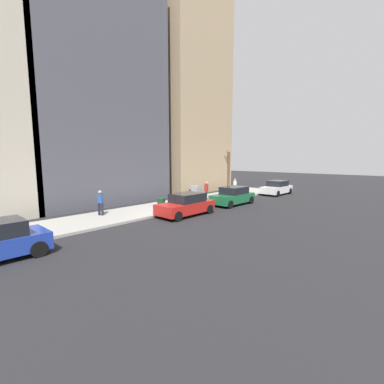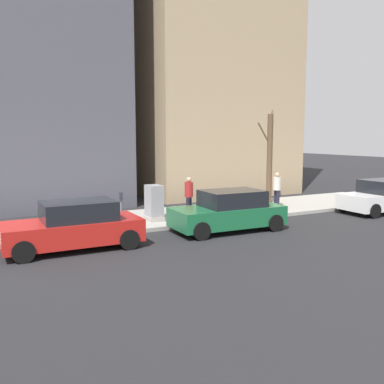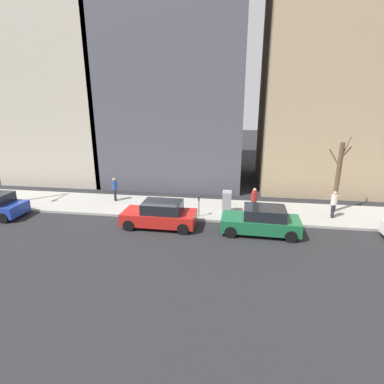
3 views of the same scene
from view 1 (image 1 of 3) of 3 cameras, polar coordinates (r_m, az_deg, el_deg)
ground_plane at (r=18.03m, az=-5.39°, el=-5.04°), size 120.00×120.00×0.00m
sidewalk at (r=19.51m, az=-9.38°, el=-3.93°), size 4.00×36.00×0.15m
parked_car_white at (r=29.40m, az=18.34°, el=0.90°), size 2.00×4.24×1.52m
parked_car_green at (r=22.00m, az=9.08°, el=-0.89°), size 2.04×4.25×1.52m
parked_car_red at (r=17.62m, az=-1.34°, el=-2.86°), size 1.96×4.22×1.52m
parking_meter at (r=20.09m, az=-0.48°, el=-0.88°), size 0.14×0.10×1.35m
utility_box at (r=21.90m, az=0.85°, el=-0.54°), size 0.83×0.61×1.43m
bare_tree at (r=27.95m, az=8.10°, el=4.49°), size 0.99×1.55×4.73m
trash_bin at (r=18.70m, az=-6.85°, el=-2.73°), size 0.56×0.56×0.90m
pedestrian_near_meter at (r=27.15m, az=9.50°, el=1.41°), size 0.39×0.36×1.66m
pedestrian_midblock at (r=23.29m, az=3.21°, el=0.52°), size 0.36×0.36×1.66m
pedestrian_far_corner at (r=17.96m, az=-19.70°, el=-1.96°), size 0.37×0.36×1.66m
office_tower_left at (r=34.54m, az=-2.65°, el=25.16°), size 9.21×9.21×28.83m
office_block_center at (r=27.75m, az=-23.86°, el=21.37°), size 11.66×11.66×21.71m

